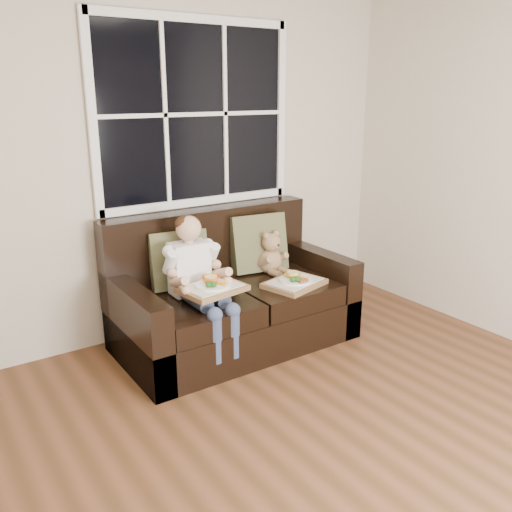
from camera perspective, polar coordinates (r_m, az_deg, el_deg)
room_walls at (r=1.91m, az=16.57°, el=9.48°), size 4.52×5.02×2.71m
window_back at (r=4.17m, az=-6.40°, el=14.62°), size 1.62×0.04×1.37m
loveseat at (r=4.06m, az=-2.70°, el=-4.83°), size 1.70×0.92×0.96m
pillow_left at (r=3.92m, az=-8.10°, el=-0.40°), size 0.44×0.26×0.43m
pillow_right at (r=4.25m, az=0.25°, el=1.38°), size 0.47×0.27×0.46m
child at (r=3.69m, az=-6.30°, el=-1.64°), size 0.38×0.60×0.87m
teddy_bear at (r=4.21m, az=1.59°, el=0.02°), size 0.21×0.27×0.34m
tray_left at (r=3.60m, az=-4.63°, el=-3.27°), size 0.45×0.37×0.09m
tray_right at (r=3.97m, az=4.07°, el=-2.75°), size 0.48×0.41×0.10m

